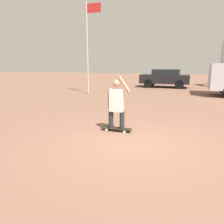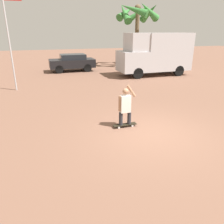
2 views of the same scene
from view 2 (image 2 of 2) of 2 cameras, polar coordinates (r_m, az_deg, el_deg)
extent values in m
plane|color=brown|center=(7.87, 10.38, -5.50)|extent=(80.00, 80.00, 0.00)
cube|color=black|center=(8.24, 3.38, -3.29)|extent=(0.90, 0.23, 0.02)
cylinder|color=white|center=(8.09, 1.82, -4.09)|extent=(0.08, 0.03, 0.08)
cylinder|color=white|center=(8.25, 1.38, -3.59)|extent=(0.08, 0.03, 0.08)
cylinder|color=white|center=(8.28, 5.35, -3.59)|extent=(0.08, 0.03, 0.08)
cylinder|color=white|center=(8.43, 4.86, -3.11)|extent=(0.08, 0.03, 0.08)
cylinder|color=#28282D|center=(8.09, 2.30, -1.79)|extent=(0.14, 0.14, 0.49)
cylinder|color=#28282D|center=(8.20, 4.51, -1.51)|extent=(0.14, 0.14, 0.49)
cube|color=silver|center=(7.95, 3.50, 2.15)|extent=(0.37, 0.22, 0.64)
sphere|color=#A37556|center=(7.82, 3.57, 5.43)|extent=(0.22, 0.22, 0.22)
cylinder|color=#A37556|center=(7.86, 2.03, 2.25)|extent=(0.09, 0.09, 0.57)
cylinder|color=#A37556|center=(7.90, 5.04, 5.49)|extent=(0.37, 0.09, 0.47)
cylinder|color=black|center=(16.85, 6.72, 10.02)|extent=(0.83, 0.28, 0.83)
cylinder|color=black|center=(18.51, 4.32, 11.02)|extent=(0.83, 0.28, 0.83)
cylinder|color=black|center=(18.63, 17.01, 10.27)|extent=(0.83, 0.28, 0.83)
cylinder|color=black|center=(20.14, 14.03, 11.24)|extent=(0.83, 0.28, 0.83)
cube|color=#BCBCC1|center=(17.53, 5.28, 13.03)|extent=(2.03, 2.12, 1.55)
cube|color=black|center=(17.34, 4.04, 14.02)|extent=(0.04, 1.80, 0.77)
cube|color=#BCBCC1|center=(18.79, 13.81, 15.07)|extent=(3.77, 2.12, 2.87)
cube|color=#BCBCC1|center=(17.53, 6.40, 17.71)|extent=(1.42, 1.95, 1.32)
cylinder|color=black|center=(19.46, -13.60, 10.78)|extent=(0.70, 0.22, 0.70)
cylinder|color=black|center=(21.06, -14.02, 11.44)|extent=(0.70, 0.22, 0.70)
cylinder|color=black|center=(19.80, -6.41, 11.37)|extent=(0.70, 0.22, 0.70)
cylinder|color=black|center=(21.38, -7.34, 11.99)|extent=(0.70, 0.22, 0.70)
cube|color=black|center=(20.34, -10.39, 12.42)|extent=(3.95, 1.84, 0.71)
cube|color=black|center=(20.28, -10.22, 14.05)|extent=(2.17, 1.62, 0.44)
cylinder|color=brown|center=(23.23, 6.47, 18.64)|extent=(0.39, 0.39, 5.51)
sphere|color=brown|center=(23.32, 6.77, 25.42)|extent=(0.62, 0.62, 0.62)
cone|color=#387F38|center=(23.97, 9.73, 24.28)|extent=(1.00, 2.76, 1.85)
cone|color=#387F38|center=(24.60, 6.65, 24.12)|extent=(2.70, 1.71, 2.08)
cone|color=#387F38|center=(23.97, 3.70, 24.55)|extent=(2.63, 2.20, 1.80)
cone|color=#387F38|center=(22.81, 3.34, 24.44)|extent=(0.83, 2.60, 2.16)
cone|color=#387F38|center=(22.03, 5.72, 25.11)|extent=(2.58, 2.33, 1.54)
cone|color=#387F38|center=(22.48, 9.63, 24.59)|extent=(2.75, 1.89, 1.83)
cylinder|color=#B7B7BC|center=(14.29, -25.26, 16.23)|extent=(0.09, 0.09, 5.64)
camera|label=1|loc=(5.08, 54.08, -5.25)|focal=35.00mm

